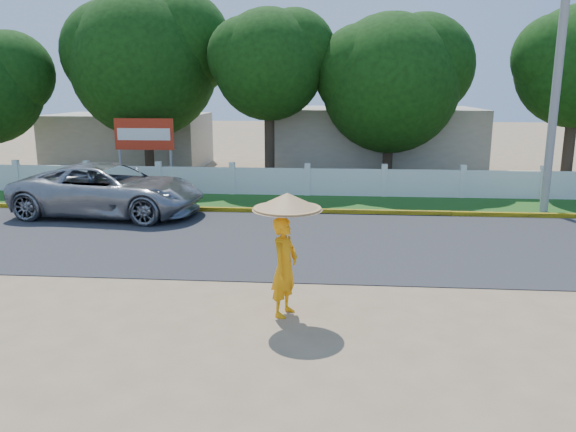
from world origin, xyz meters
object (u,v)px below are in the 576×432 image
Objects in this scene: utility_pole at (556,92)px; monk_with_parasol at (286,236)px; vehicle at (109,190)px; billboard at (144,138)px.

utility_pole reaches higher than monk_with_parasol.
vehicle is (-14.71, -1.66, -3.20)m from utility_pole.
billboard is (-0.46, 5.09, 1.27)m from vehicle.
monk_with_parasol is (-8.09, -9.57, -2.53)m from utility_pole.
billboard reaches higher than monk_with_parasol.
monk_with_parasol is (6.62, -7.91, 0.67)m from vehicle.
monk_with_parasol is 14.81m from billboard.
utility_pole is 1.30× the size of vehicle.
vehicle is 5.26m from billboard.
monk_with_parasol is at bearing -135.39° from vehicle.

